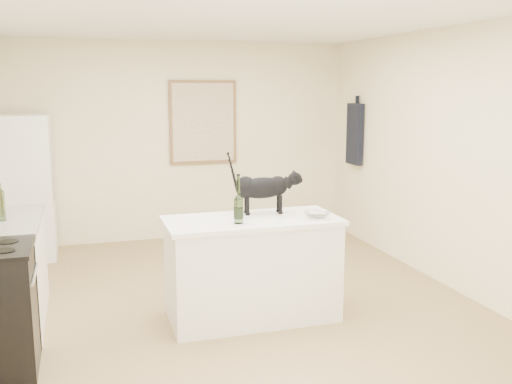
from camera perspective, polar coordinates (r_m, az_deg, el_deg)
The scene contains 18 objects.
floor at distance 5.37m, azimuth -2.04°, elevation -11.64°, with size 5.50×5.50×0.00m, color #92784D.
ceiling at distance 5.02m, azimuth -2.24°, elevation 17.09°, with size 5.50×5.50×0.00m, color white.
wall_back at distance 7.70m, azimuth -7.47°, elevation 4.98°, with size 4.50×4.50×0.00m, color #F4E2BD.
wall_front at distance 2.53m, azimuth 14.32°, elevation -6.33°, with size 4.50×4.50×0.00m, color #F4E2BD.
wall_right at distance 6.01m, azimuth 19.07°, elevation 3.00°, with size 5.50×5.50×0.00m, color #F4E2BD.
island_base at distance 5.07m, azimuth -0.38°, elevation -7.82°, with size 1.44×0.67×0.86m, color white.
island_top at distance 4.95m, azimuth -0.38°, elevation -2.87°, with size 1.50×0.70×0.04m, color white.
left_cabinets at distance 5.39m, azimuth -23.59°, elevation -7.60°, with size 0.60×1.40×0.86m, color white.
left_countertop at distance 5.28m, azimuth -23.95°, elevation -2.93°, with size 0.62×1.44×0.04m, color gray.
fridge at distance 7.29m, azimuth -22.12°, elevation 0.42°, with size 0.68×0.68×1.70m, color white.
artwork_frame at distance 7.71m, azimuth -5.26°, elevation 6.90°, with size 0.90×0.03×1.10m, color brown.
artwork_canvas at distance 7.69m, azimuth -5.24°, elevation 6.89°, with size 0.82×0.00×1.02m, color beige.
hanging_garment at distance 7.72m, azimuth 9.75°, elevation 5.68°, with size 0.08×0.34×0.80m, color black.
black_cat at distance 5.10m, azimuth 0.62°, elevation 0.13°, with size 0.59×0.18×0.41m, color black, non-canonical shape.
wine_bottle at distance 4.74m, azimuth -1.75°, elevation -0.98°, with size 0.08×0.08×0.36m, color #2B5020.
glass_bowl at distance 4.99m, azimuth 6.04°, elevation -2.25°, with size 0.23×0.23×0.06m, color silver.
fridge_paper at distance 7.21m, azimuth -19.62°, elevation 3.94°, with size 0.01×0.16×0.20m, color beige.
counter_bottle_cluster at distance 5.38m, azimuth -23.99°, elevation -1.09°, with size 0.10×0.26×0.26m.
Camera 1 is at (-1.29, -4.81, 2.02)m, focal length 40.38 mm.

